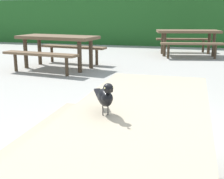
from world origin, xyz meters
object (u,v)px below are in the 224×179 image
(picnic_table_mid_right, at_px, (188,36))
(picnic_table_mid_left, at_px, (58,44))
(picnic_table_foreground, at_px, (140,136))
(bird_grackle, at_px, (106,96))

(picnic_table_mid_right, bearing_deg, picnic_table_mid_left, -134.33)
(picnic_table_foreground, height_order, picnic_table_mid_left, same)
(bird_grackle, distance_m, picnic_table_mid_right, 7.85)
(picnic_table_foreground, bearing_deg, picnic_table_mid_left, 119.12)
(bird_grackle, relative_size, picnic_table_mid_left, 0.13)
(picnic_table_mid_left, bearing_deg, bird_grackle, -63.28)
(picnic_table_foreground, xyz_separation_m, picnic_table_mid_right, (0.21, 7.64, 0.00))
(bird_grackle, relative_size, picnic_table_mid_right, 0.13)
(picnic_table_foreground, bearing_deg, picnic_table_mid_right, 88.44)
(picnic_table_foreground, xyz_separation_m, bird_grackle, (-0.16, -0.19, 0.29))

